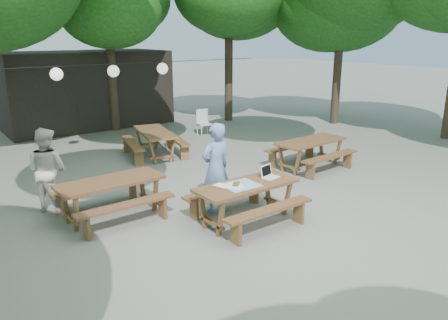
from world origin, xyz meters
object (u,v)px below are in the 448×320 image
woman (216,168)px  picnic_table_nw (112,198)px  main_picnic_table (246,202)px  second_person (47,170)px  plastic_chair (204,128)px

woman → picnic_table_nw: bearing=-30.3°
woman → main_picnic_table: bearing=98.8°
picnic_table_nw → second_person: 1.46m
second_person → plastic_chair: bearing=-95.6°
picnic_table_nw → plastic_chair: bearing=40.8°
main_picnic_table → plastic_chair: size_ratio=2.22×
main_picnic_table → second_person: size_ratio=1.18×
picnic_table_nw → woman: bearing=-28.5°
woman → plastic_chair: bearing=-124.8°
main_picnic_table → plastic_chair: 7.38m
woman → second_person: bearing=-40.1°
picnic_table_nw → woman: (1.80, -0.95, 0.51)m
woman → plastic_chair: size_ratio=2.00×
main_picnic_table → second_person: second_person is taller
woman → second_person: size_ratio=1.06×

